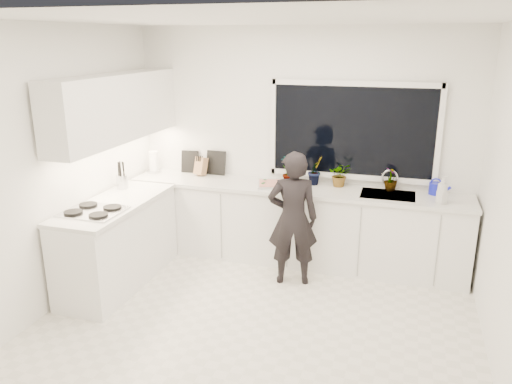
% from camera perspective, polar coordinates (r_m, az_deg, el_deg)
% --- Properties ---
extents(floor, '(4.00, 3.50, 0.02)m').
position_cam_1_polar(floor, '(4.86, 0.18, -14.71)').
color(floor, beige).
rests_on(floor, ground).
extents(wall_back, '(4.00, 0.02, 2.70)m').
position_cam_1_polar(wall_back, '(5.96, 5.15, 5.41)').
color(wall_back, white).
rests_on(wall_back, ground).
extents(wall_left, '(0.02, 3.50, 2.70)m').
position_cam_1_polar(wall_left, '(5.23, -21.42, 2.64)').
color(wall_left, white).
rests_on(wall_left, ground).
extents(ceiling, '(4.00, 3.50, 0.02)m').
position_cam_1_polar(ceiling, '(4.13, 0.21, 19.32)').
color(ceiling, white).
rests_on(ceiling, wall_back).
extents(window, '(1.80, 0.02, 1.00)m').
position_cam_1_polar(window, '(5.79, 10.98, 6.85)').
color(window, black).
rests_on(window, wall_back).
extents(base_cabinets_back, '(3.92, 0.58, 0.88)m').
position_cam_1_polar(base_cabinets_back, '(5.92, 4.28, -3.83)').
color(base_cabinets_back, white).
rests_on(base_cabinets_back, floor).
extents(base_cabinets_left, '(0.58, 1.60, 0.88)m').
position_cam_1_polar(base_cabinets_left, '(5.58, -15.44, -5.76)').
color(base_cabinets_left, white).
rests_on(base_cabinets_left, floor).
extents(countertop_back, '(3.94, 0.62, 0.04)m').
position_cam_1_polar(countertop_back, '(5.76, 4.36, 0.41)').
color(countertop_back, silver).
rests_on(countertop_back, base_cabinets_back).
extents(countertop_left, '(0.62, 1.60, 0.04)m').
position_cam_1_polar(countertop_left, '(5.43, -15.82, -1.27)').
color(countertop_left, silver).
rests_on(countertop_left, base_cabinets_left).
extents(upper_cabinets, '(0.34, 2.10, 0.70)m').
position_cam_1_polar(upper_cabinets, '(5.57, -15.73, 9.26)').
color(upper_cabinets, white).
rests_on(upper_cabinets, wall_left).
extents(sink, '(0.58, 0.42, 0.14)m').
position_cam_1_polar(sink, '(5.66, 14.80, -0.76)').
color(sink, silver).
rests_on(sink, countertop_back).
extents(faucet, '(0.03, 0.03, 0.22)m').
position_cam_1_polar(faucet, '(5.80, 15.02, 1.32)').
color(faucet, silver).
rests_on(faucet, countertop_back).
extents(stovetop, '(0.56, 0.48, 0.03)m').
position_cam_1_polar(stovetop, '(5.15, -18.11, -2.04)').
color(stovetop, black).
rests_on(stovetop, countertop_left).
extents(person, '(0.61, 0.48, 1.46)m').
position_cam_1_polar(person, '(5.29, 4.22, -3.06)').
color(person, black).
rests_on(person, floor).
extents(pizza_tray, '(0.54, 0.46, 0.03)m').
position_cam_1_polar(pizza_tray, '(5.78, 2.46, 0.85)').
color(pizza_tray, silver).
rests_on(pizza_tray, countertop_back).
extents(pizza, '(0.49, 0.41, 0.01)m').
position_cam_1_polar(pizza, '(5.77, 2.46, 1.02)').
color(pizza, '#B2171A').
rests_on(pizza, pizza_tray).
extents(watering_can, '(0.17, 0.17, 0.13)m').
position_cam_1_polar(watering_can, '(5.78, 19.82, 0.37)').
color(watering_can, '#151AC6').
rests_on(watering_can, countertop_back).
extents(paper_towel_roll, '(0.12, 0.12, 0.26)m').
position_cam_1_polar(paper_towel_roll, '(6.46, -11.61, 3.34)').
color(paper_towel_roll, white).
rests_on(paper_towel_roll, countertop_back).
extents(knife_block, '(0.15, 0.14, 0.22)m').
position_cam_1_polar(knife_block, '(6.23, -6.32, 2.89)').
color(knife_block, '#9C7148').
rests_on(knife_block, countertop_back).
extents(utensil_crock, '(0.14, 0.14, 0.16)m').
position_cam_1_polar(utensil_crock, '(5.85, -15.04, 1.15)').
color(utensil_crock, '#AEADB2').
rests_on(utensil_crock, countertop_left).
extents(picture_frame_large, '(0.22, 0.04, 0.28)m').
position_cam_1_polar(picture_frame_large, '(6.39, -7.57, 3.47)').
color(picture_frame_large, black).
rests_on(picture_frame_large, countertop_back).
extents(picture_frame_small, '(0.25, 0.03, 0.30)m').
position_cam_1_polar(picture_frame_small, '(6.25, -4.59, 3.36)').
color(picture_frame_small, black).
rests_on(picture_frame_small, countertop_back).
extents(herb_plants, '(1.39, 0.26, 0.33)m').
position_cam_1_polar(herb_plants, '(5.81, 8.70, 2.13)').
color(herb_plants, '#26662D').
rests_on(herb_plants, countertop_back).
extents(soap_bottles, '(0.15, 0.15, 0.29)m').
position_cam_1_polar(soap_bottles, '(5.47, 20.52, 0.09)').
color(soap_bottles, '#D8BF66').
rests_on(soap_bottles, countertop_back).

